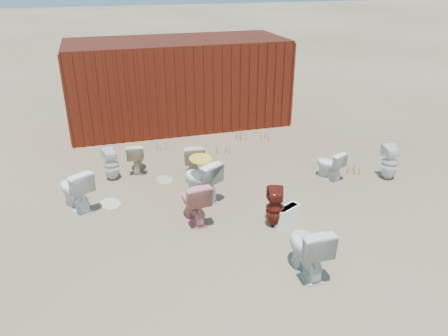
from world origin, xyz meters
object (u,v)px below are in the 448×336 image
object	(u,v)px
toilet_front_a	(75,189)
toilet_back_yellowlid	(201,179)
shipping_container	(178,83)
toilet_front_maroon	(275,208)
loose_tank	(287,216)
toilet_front_c	(308,248)
toilet_front_e	(330,165)
toilet_back_a	(111,164)
toilet_back_beige_right	(136,157)
toilet_back_e	(390,162)
toilet_back_beige_left	(193,160)
toilet_front_pink	(194,200)

from	to	relation	value
toilet_front_a	toilet_back_yellowlid	bearing A→B (deg)	144.40
shipping_container	toilet_front_maroon	world-z (taller)	shipping_container
toilet_front_a	loose_tank	xyz separation A→B (m)	(3.60, -1.65, -0.24)
loose_tank	toilet_front_c	bearing A→B (deg)	-128.70
toilet_front_e	toilet_back_a	xyz separation A→B (m)	(-4.52, 1.29, 0.03)
toilet_front_e	toilet_back_a	world-z (taller)	toilet_back_a
toilet_front_e	loose_tank	size ratio (longest dim) A/B	1.29
toilet_front_maroon	toilet_back_a	size ratio (longest dim) A/B	1.03
shipping_container	toilet_back_beige_right	world-z (taller)	shipping_container
shipping_container	toilet_front_a	xyz separation A→B (m)	(-2.86, -4.43, -0.78)
toilet_front_maroon	loose_tank	distance (m)	0.30
toilet_front_a	toilet_back_e	world-z (taller)	toilet_front_a
toilet_front_c	toilet_back_beige_right	bearing A→B (deg)	-64.17
toilet_back_a	toilet_back_e	distance (m)	5.98
toilet_front_e	toilet_back_e	xyz separation A→B (m)	(1.23, -0.38, 0.07)
toilet_back_yellowlid	loose_tank	world-z (taller)	toilet_back_yellowlid
toilet_front_maroon	toilet_back_e	distance (m)	3.28
toilet_front_c	toilet_back_a	xyz separation A→B (m)	(-2.60, 4.08, -0.08)
toilet_back_e	loose_tank	bearing A→B (deg)	28.77
toilet_back_beige_left	toilet_front_maroon	bearing A→B (deg)	118.52
toilet_back_a	toilet_back_yellowlid	bearing A→B (deg)	124.53
toilet_front_c	toilet_front_maroon	distance (m)	1.34
toilet_back_a	toilet_back_beige_right	size ratio (longest dim) A/B	1.02
shipping_container	toilet_front_pink	size ratio (longest dim) A/B	7.40
toilet_back_beige_left	toilet_back_e	size ratio (longest dim) A/B	1.03
toilet_back_a	toilet_front_a	bearing A→B (deg)	42.17
toilet_front_c	toilet_front_e	size ratio (longest dim) A/B	1.33
toilet_back_e	toilet_front_pink	bearing A→B (deg)	14.07
toilet_front_c	toilet_back_e	size ratio (longest dim) A/B	1.11
toilet_front_a	toilet_back_yellowlid	distance (m)	2.37
toilet_front_a	toilet_back_beige_right	world-z (taller)	toilet_front_a
shipping_container	toilet_back_beige_right	xyz separation A→B (m)	(-1.58, -3.04, -0.85)
toilet_front_maroon	toilet_back_beige_right	xyz separation A→B (m)	(-2.08, 3.02, -0.02)
toilet_front_a	toilet_front_e	bearing A→B (deg)	149.52
loose_tank	toilet_front_pink	bearing A→B (deg)	131.65
toilet_front_a	toilet_front_pink	xyz separation A→B (m)	(2.05, -1.03, -0.01)
toilet_back_a	toilet_back_yellowlid	xyz separation A→B (m)	(1.64, -1.40, 0.07)
toilet_front_e	toilet_back_beige_right	size ratio (longest dim) A/B	0.93
toilet_front_pink	loose_tank	world-z (taller)	toilet_front_pink
toilet_front_pink	toilet_front_c	distance (m)	2.31
toilet_front_e	toilet_back_e	distance (m)	1.29
toilet_front_a	toilet_front_c	size ratio (longest dim) A/B	0.97
loose_tank	toilet_back_e	bearing A→B (deg)	-5.84
toilet_back_a	toilet_back_e	bearing A→B (deg)	148.86
shipping_container	toilet_front_a	bearing A→B (deg)	-122.83
toilet_back_beige_right	toilet_back_e	distance (m)	5.53
toilet_front_a	toilet_back_a	size ratio (longest dim) A/B	1.18
shipping_container	toilet_front_pink	bearing A→B (deg)	-98.46
shipping_container	toilet_front_c	xyz separation A→B (m)	(0.46, -7.40, -0.77)
toilet_back_beige_left	loose_tank	xyz separation A→B (m)	(1.16, -2.40, -0.23)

